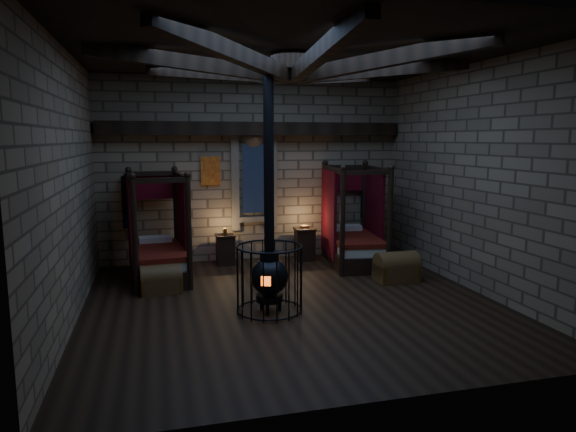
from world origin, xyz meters
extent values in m
cube|color=black|center=(0.00, 0.00, 0.00)|extent=(7.00, 7.00, 0.01)
cube|color=#847054|center=(0.00, 3.50, 2.10)|extent=(7.00, 0.02, 4.20)
cube|color=#847054|center=(0.00, -3.50, 2.10)|extent=(7.00, 0.02, 4.20)
cube|color=#847054|center=(-3.50, 0.00, 2.10)|extent=(0.02, 7.00, 4.20)
cube|color=#847054|center=(3.50, 0.00, 2.10)|extent=(0.02, 7.00, 4.20)
cube|color=black|center=(0.00, 0.00, 4.20)|extent=(7.00, 7.00, 0.01)
cube|color=black|center=(0.00, 3.32, 3.05)|extent=(6.86, 0.35, 0.30)
cylinder|color=black|center=(0.00, 0.00, 4.05)|extent=(0.70, 0.70, 0.25)
cube|color=black|center=(0.00, 3.45, 1.90)|extent=(0.55, 0.04, 1.60)
cube|color=#9B110E|center=(-1.00, 3.46, 2.10)|extent=(0.45, 0.03, 0.65)
cube|color=black|center=(-2.80, 3.34, 1.45)|extent=(0.30, 0.10, 1.15)
cube|color=black|center=(2.80, 3.34, 1.45)|extent=(0.30, 0.10, 1.15)
cube|color=black|center=(-2.22, 2.17, 0.17)|extent=(1.21, 2.09, 0.35)
cube|color=beige|center=(-2.22, 2.17, 0.45)|extent=(1.08, 1.93, 0.21)
cube|color=maroon|center=(-2.22, 2.17, 0.58)|extent=(1.14, 1.97, 0.10)
cube|color=beige|center=(-2.28, 2.90, 0.68)|extent=(0.70, 0.39, 0.14)
cube|color=#590711|center=(-2.30, 3.17, 1.79)|extent=(1.07, 0.13, 0.53)
cylinder|color=black|center=(-2.62, 1.17, 1.06)|extent=(0.11, 0.11, 2.13)
cylinder|color=black|center=(-2.78, 3.10, 1.06)|extent=(0.11, 0.11, 2.13)
cylinder|color=black|center=(-1.66, 1.25, 1.06)|extent=(0.11, 0.11, 2.13)
cylinder|color=black|center=(-1.81, 3.18, 1.06)|extent=(0.11, 0.11, 2.13)
cube|color=#590711|center=(-2.75, 2.42, 1.11)|extent=(0.18, 1.45, 1.89)
cube|color=#590711|center=(-1.73, 2.50, 1.11)|extent=(0.18, 1.45, 1.89)
cube|color=black|center=(2.08, 2.37, 0.18)|extent=(1.35, 2.21, 0.36)
cube|color=beige|center=(2.08, 2.37, 0.46)|extent=(1.21, 2.03, 0.22)
cube|color=maroon|center=(2.08, 2.37, 0.60)|extent=(1.28, 2.08, 0.10)
cube|color=beige|center=(2.18, 3.12, 0.70)|extent=(0.74, 0.44, 0.14)
cube|color=#590711|center=(2.22, 3.39, 1.85)|extent=(1.10, 0.20, 0.55)
cylinder|color=black|center=(1.45, 1.44, 1.10)|extent=(0.11, 0.11, 2.20)
cylinder|color=black|center=(1.72, 3.43, 1.10)|extent=(0.11, 0.11, 2.20)
cylinder|color=black|center=(2.44, 1.31, 1.10)|extent=(0.11, 0.11, 2.20)
cylinder|color=black|center=(2.71, 3.29, 1.10)|extent=(0.11, 0.11, 2.20)
cube|color=#590711|center=(1.59, 2.74, 1.15)|extent=(0.26, 1.49, 1.95)
cube|color=#590711|center=(2.64, 2.59, 1.15)|extent=(0.26, 1.49, 1.95)
cube|color=brown|center=(-2.19, 1.17, 0.15)|extent=(0.77, 0.51, 0.31)
cylinder|color=brown|center=(-2.19, 1.17, 0.31)|extent=(0.77, 0.51, 0.45)
cube|color=#AB8334|center=(-2.53, 1.15, 0.15)|extent=(0.08, 0.47, 0.33)
cube|color=#AB8334|center=(-1.85, 1.20, 0.15)|extent=(0.08, 0.47, 0.33)
cube|color=brown|center=(2.38, 0.83, 0.17)|extent=(0.84, 0.52, 0.34)
cylinder|color=brown|center=(2.38, 0.83, 0.34)|extent=(0.84, 0.52, 0.51)
cube|color=#AB8334|center=(2.00, 0.82, 0.17)|extent=(0.06, 0.53, 0.36)
cube|color=#AB8334|center=(2.77, 0.84, 0.17)|extent=(0.06, 0.53, 0.36)
cube|color=black|center=(-0.75, 3.04, 0.33)|extent=(0.40, 0.38, 0.65)
cube|color=black|center=(-0.75, 3.04, 0.67)|extent=(0.44, 0.42, 0.04)
cylinder|color=#AB8334|center=(-0.75, 3.04, 0.76)|extent=(0.09, 0.09, 0.15)
cube|color=black|center=(1.11, 3.01, 0.36)|extent=(0.45, 0.43, 0.72)
cube|color=black|center=(1.11, 3.01, 0.74)|extent=(0.49, 0.47, 0.04)
cube|color=brown|center=(1.11, 3.01, 0.80)|extent=(0.19, 0.14, 0.05)
cylinder|color=black|center=(-0.48, -0.36, 0.24)|extent=(0.44, 0.44, 0.11)
sphere|color=black|center=(-0.48, -0.36, 0.61)|extent=(0.62, 0.62, 0.62)
cylinder|color=black|center=(-0.48, -0.36, 0.94)|extent=(0.31, 0.31, 0.15)
cube|color=#FF5914|center=(-0.60, -0.63, 0.61)|extent=(0.15, 0.08, 0.15)
cylinder|color=black|center=(-0.48, -0.36, 2.52)|extent=(0.17, 0.17, 3.06)
torus|color=black|center=(-0.48, -0.36, 0.04)|extent=(1.09, 1.09, 0.03)
torus|color=black|center=(-0.48, -0.36, 1.10)|extent=(1.09, 1.09, 0.03)
camera|label=1|loc=(-2.21, -8.29, 2.83)|focal=32.00mm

